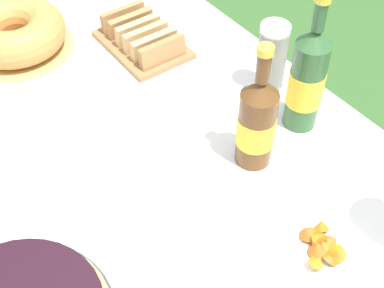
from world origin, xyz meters
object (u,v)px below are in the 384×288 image
object	(u,v)px
cup_stack	(272,58)
cider_bottle_green	(307,80)
snack_plate_right	(321,248)
bundt_cake	(15,32)
cider_bottle_amber	(257,122)
bread_board	(142,39)

from	to	relation	value
cup_stack	cider_bottle_green	bearing A→B (deg)	-9.44
snack_plate_right	bundt_cake	bearing A→B (deg)	-167.88
bundt_cake	cup_stack	distance (m)	0.69
snack_plate_right	cider_bottle_amber	bearing A→B (deg)	168.45
bundt_cake	bread_board	world-z (taller)	bundt_cake
cup_stack	bread_board	bearing A→B (deg)	-153.91
bread_board	cider_bottle_amber	bearing A→B (deg)	-2.72
bundt_cake	cup_stack	world-z (taller)	cup_stack
cider_bottle_green	bread_board	xyz separation A→B (m)	(-0.47, -0.14, -0.10)
snack_plate_right	bread_board	size ratio (longest dim) A/B	0.74
bundt_cake	bread_board	bearing A→B (deg)	55.51
bundt_cake	cider_bottle_amber	xyz separation A→B (m)	(0.69, 0.26, 0.06)
bundt_cake	cider_bottle_green	distance (m)	0.79
cup_stack	cider_bottle_amber	bearing A→B (deg)	-49.17
cup_stack	snack_plate_right	world-z (taller)	cup_stack
cider_bottle_amber	snack_plate_right	distance (m)	0.29
bread_board	snack_plate_right	bearing A→B (deg)	-5.80
cider_bottle_green	bread_board	size ratio (longest dim) A/B	1.32
cider_bottle_green	snack_plate_right	xyz separation A→B (m)	(0.29, -0.22, -0.12)
bundt_cake	cider_bottle_green	size ratio (longest dim) A/B	0.89
bread_board	cup_stack	bearing A→B (deg)	26.09
cider_bottle_green	snack_plate_right	world-z (taller)	cider_bottle_green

